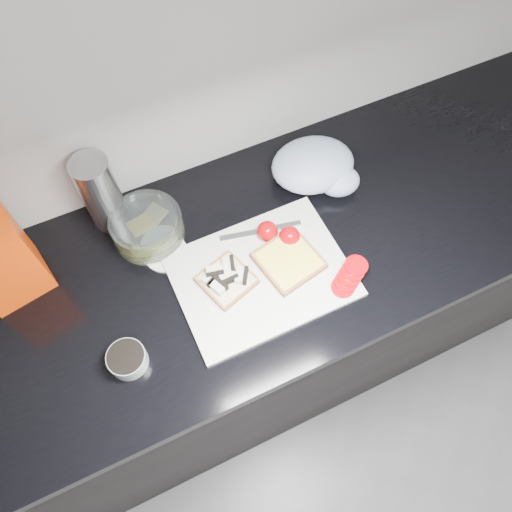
# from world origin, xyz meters

# --- Properties ---
(base_cabinet) EXTENTS (3.50, 0.60, 0.86)m
(base_cabinet) POSITION_xyz_m (0.00, 1.20, 0.43)
(base_cabinet) COLOR black
(base_cabinet) RESTS_ON ground
(countertop) EXTENTS (3.50, 0.64, 0.04)m
(countertop) POSITION_xyz_m (0.00, 1.20, 0.88)
(countertop) COLOR black
(countertop) RESTS_ON base_cabinet
(cutting_board) EXTENTS (0.40, 0.30, 0.01)m
(cutting_board) POSITION_xyz_m (0.09, 1.13, 0.91)
(cutting_board) COLOR silver
(cutting_board) RESTS_ON countertop
(bread_left) EXTENTS (0.14, 0.14, 0.03)m
(bread_left) POSITION_xyz_m (0.01, 1.15, 0.92)
(bread_left) COLOR #FAE2B0
(bread_left) RESTS_ON cutting_board
(bread_right) EXTENTS (0.16, 0.16, 0.02)m
(bread_right) POSITION_xyz_m (0.16, 1.13, 0.92)
(bread_right) COLOR #FAE2B0
(bread_right) RESTS_ON cutting_board
(tomato_slices) EXTENTS (0.12, 0.10, 0.02)m
(tomato_slices) POSITION_xyz_m (0.27, 1.03, 0.92)
(tomato_slices) COLOR #A7030A
(tomato_slices) RESTS_ON cutting_board
(knife) EXTENTS (0.20, 0.06, 0.01)m
(knife) POSITION_xyz_m (0.17, 1.23, 0.92)
(knife) COLOR #B8B8BD
(knife) RESTS_ON cutting_board
(seed_tub) EXTENTS (0.08, 0.08, 0.04)m
(seed_tub) POSITION_xyz_m (-0.25, 1.06, 0.92)
(seed_tub) COLOR #919596
(seed_tub) RESTS_ON countertop
(tub_lid) EXTENTS (0.13, 0.13, 0.01)m
(tub_lid) POSITION_xyz_m (-0.09, 1.28, 0.90)
(tub_lid) COLOR silver
(tub_lid) RESTS_ON countertop
(glass_bowl) EXTENTS (0.17, 0.17, 0.07)m
(glass_bowl) POSITION_xyz_m (-0.11, 1.35, 0.94)
(glass_bowl) COLOR silver
(glass_bowl) RESTS_ON countertop
(steel_canister) EXTENTS (0.09, 0.09, 0.21)m
(steel_canister) POSITION_xyz_m (-0.18, 1.44, 1.01)
(steel_canister) COLOR #B5B5BA
(steel_canister) RESTS_ON countertop
(grocery_bag) EXTENTS (0.24, 0.22, 0.10)m
(grocery_bag) POSITION_xyz_m (0.35, 1.33, 0.95)
(grocery_bag) COLOR #99A8BD
(grocery_bag) RESTS_ON countertop
(whole_tomatoes) EXTENTS (0.09, 0.09, 0.05)m
(whole_tomatoes) POSITION_xyz_m (0.17, 1.20, 0.93)
(whole_tomatoes) COLOR #A7030A
(whole_tomatoes) RESTS_ON countertop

